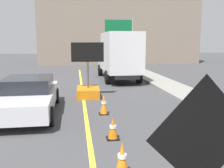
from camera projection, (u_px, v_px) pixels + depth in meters
lane_center_stripe at (89, 135)px, 7.63m from camera, size 0.14×36.00×0.01m
roadwork_sign at (202, 138)px, 3.45m from camera, size 1.62×0.23×2.33m
arrow_board_trailer at (88, 87)px, 13.01m from camera, size 1.60×1.84×2.70m
box_truck at (118, 55)px, 18.48m from camera, size 2.48×6.67×3.35m
pickup_car at (28, 96)px, 9.89m from camera, size 2.16×4.99×1.38m
highway_guide_sign at (125, 34)px, 24.95m from camera, size 2.79×0.18×5.00m
far_building_block at (117, 26)px, 33.76m from camera, size 19.68×7.10×9.58m
traffic_cone_near_sign at (122, 158)px, 5.35m from camera, size 0.36×0.36×0.71m
traffic_cone_mid_lane at (113, 128)px, 7.32m from camera, size 0.36×0.36×0.63m
traffic_cone_far_lane at (104, 104)px, 9.82m from camera, size 0.36×0.36×0.78m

